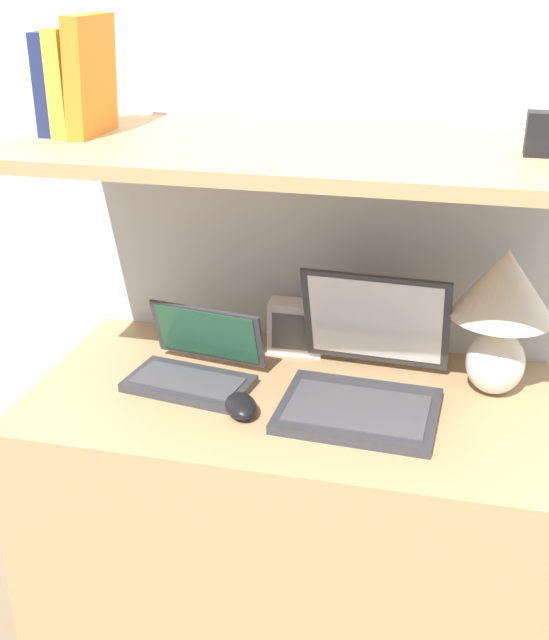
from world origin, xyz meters
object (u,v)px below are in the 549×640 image
object	(u,v)px
router_box	(296,327)
book_orange	(91,76)
laptop_large	(364,378)
book_navy	(55,83)
table_lamp	(503,304)
computer_mouse	(241,406)
book_yellow	(73,81)
shelf_gadget	(543,134)
laptop_small	(195,367)

from	to	relation	value
router_box	book_orange	world-z (taller)	book_orange
laptop_large	book_navy	size ratio (longest dim) A/B	1.79
table_lamp	book_navy	distance (m)	1.03
table_lamp	computer_mouse	size ratio (longest dim) A/B	2.79
router_box	book_yellow	distance (m)	0.74
shelf_gadget	laptop_large	bearing A→B (deg)	-169.01
book_navy	shelf_gadget	distance (m)	0.97
book_orange	table_lamp	bearing A→B (deg)	3.47
table_lamp	computer_mouse	xyz separation A→B (m)	(-0.50, -0.22, -0.19)
laptop_large	book_yellow	xyz separation A→B (m)	(-0.63, 0.06, 0.58)
table_lamp	book_yellow	bearing A→B (deg)	-176.69
book_yellow	book_orange	bearing A→B (deg)	0.00
laptop_small	book_orange	bearing A→B (deg)	165.64
table_lamp	book_navy	world-z (taller)	book_navy
router_box	laptop_small	bearing A→B (deg)	-132.60
table_lamp	router_box	bearing A→B (deg)	168.24
table_lamp	laptop_small	size ratio (longest dim) A/B	1.10
laptop_small	computer_mouse	world-z (taller)	laptop_small
laptop_small	router_box	bearing A→B (deg)	47.40
book_navy	book_yellow	size ratio (longest dim) A/B	0.96
laptop_small	book_orange	world-z (taller)	book_orange
laptop_small	book_yellow	distance (m)	0.65
book_orange	laptop_large	bearing A→B (deg)	-5.56
router_box	shelf_gadget	size ratio (longest dim) A/B	1.63
laptop_large	shelf_gadget	xyz separation A→B (m)	(0.30, 0.06, 0.51)
table_lamp	book_orange	xyz separation A→B (m)	(-0.86, -0.05, 0.44)
router_box	book_yellow	size ratio (longest dim) A/B	0.61
table_lamp	book_yellow	world-z (taller)	book_yellow
router_box	book_navy	xyz separation A→B (m)	(-0.48, -0.15, 0.56)
laptop_small	router_box	size ratio (longest dim) A/B	2.27
laptop_small	computer_mouse	size ratio (longest dim) A/B	2.52
book_yellow	book_orange	size ratio (longest dim) A/B	0.89
book_yellow	book_orange	xyz separation A→B (m)	(0.04, 0.00, 0.01)
computer_mouse	router_box	bearing A→B (deg)	81.33
laptop_large	laptop_small	size ratio (longest dim) A/B	1.24
book_navy	book_orange	size ratio (longest dim) A/B	0.86
laptop_large	table_lamp	bearing A→B (deg)	22.36
book_yellow	shelf_gadget	size ratio (longest dim) A/B	2.65
book_navy	shelf_gadget	world-z (taller)	book_navy
book_navy	table_lamp	bearing A→B (deg)	3.17
laptop_small	book_navy	bearing A→B (deg)	169.45
book_yellow	book_navy	bearing A→B (deg)	180.00
computer_mouse	book_yellow	distance (m)	0.75
laptop_small	laptop_large	bearing A→B (deg)	-0.38
table_lamp	book_orange	world-z (taller)	book_orange
computer_mouse	shelf_gadget	size ratio (longest dim) A/B	1.46
laptop_large	book_orange	world-z (taller)	book_orange
laptop_large	router_box	xyz separation A→B (m)	(-0.19, 0.20, 0.01)
computer_mouse	shelf_gadget	bearing A→B (deg)	17.68
computer_mouse	router_box	size ratio (longest dim) A/B	0.90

